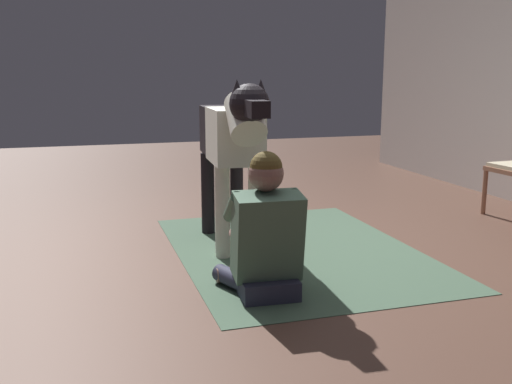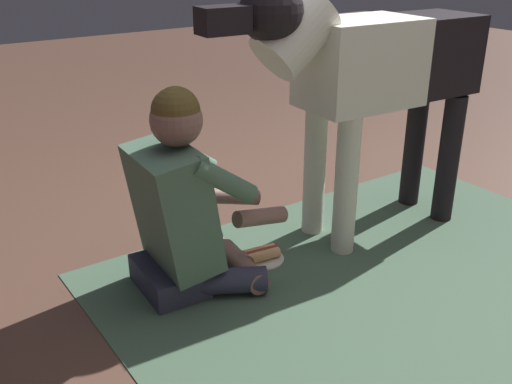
% 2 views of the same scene
% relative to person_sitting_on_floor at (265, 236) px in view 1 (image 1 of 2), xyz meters
% --- Properties ---
extents(ground_plane, '(14.12, 14.12, 0.00)m').
position_rel_person_sitting_on_floor_xyz_m(ground_plane, '(-0.84, 0.12, -0.36)').
color(ground_plane, brown).
extents(area_rug, '(2.42, 1.75, 0.01)m').
position_rel_person_sitting_on_floor_xyz_m(area_rug, '(-0.76, 0.49, -0.36)').
color(area_rug, '#425B46').
rests_on(area_rug, ground).
extents(person_sitting_on_floor, '(0.66, 0.58, 0.88)m').
position_rel_person_sitting_on_floor_xyz_m(person_sitting_on_floor, '(0.00, 0.00, 0.00)').
color(person_sitting_on_floor, '#2E2F44').
rests_on(person_sitting_on_floor, ground).
extents(large_dog, '(1.64, 0.40, 1.28)m').
position_rel_person_sitting_on_floor_xyz_m(large_dog, '(-0.96, 0.06, 0.47)').
color(large_dog, silver).
rests_on(large_dog, ground).
extents(hot_dog_on_plate, '(0.21, 0.21, 0.06)m').
position_rel_person_sitting_on_floor_xyz_m(hot_dog_on_plate, '(-0.38, 0.02, -0.34)').
color(hot_dog_on_plate, silver).
rests_on(hot_dog_on_plate, ground).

